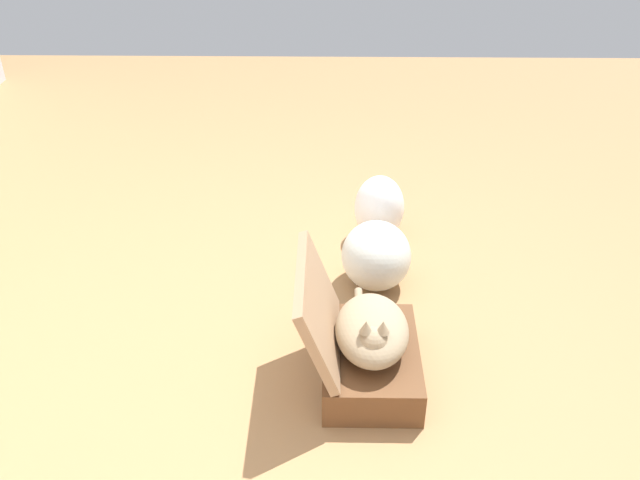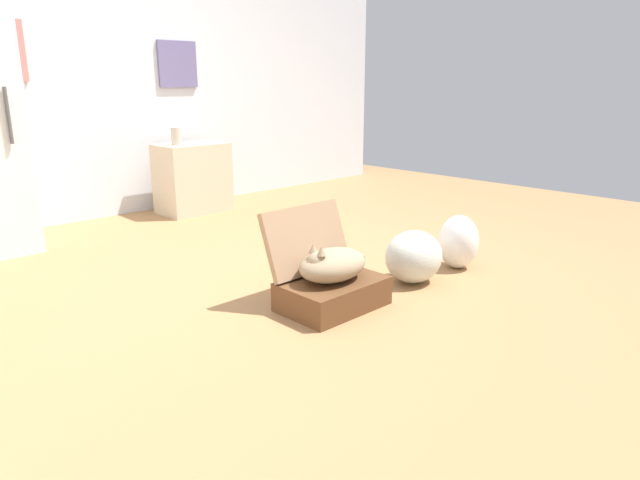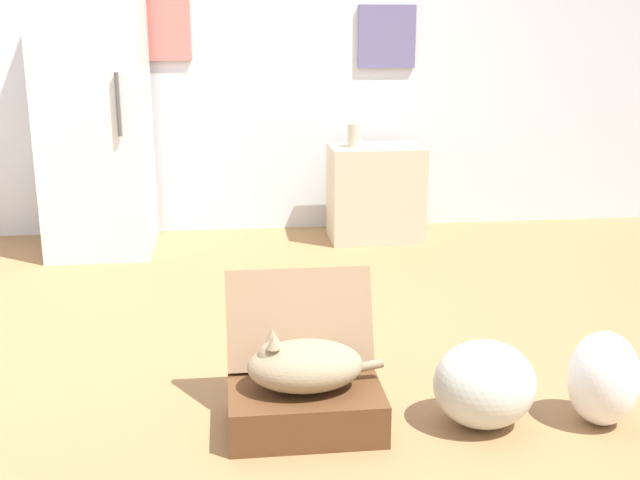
{
  "view_description": "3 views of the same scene",
  "coord_description": "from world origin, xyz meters",
  "px_view_note": "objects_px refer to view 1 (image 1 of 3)",
  "views": [
    {
      "loc": [
        -2.1,
        -0.42,
        1.86
      ],
      "look_at": [
        0.12,
        -0.38,
        0.45
      ],
      "focal_mm": 38.39,
      "sensor_mm": 36.0,
      "label": 1
    },
    {
      "loc": [
        -2.1,
        -2.49,
        1.13
      ],
      "look_at": [
        -0.08,
        -0.41,
        0.31
      ],
      "focal_mm": 31.81,
      "sensor_mm": 36.0,
      "label": 2
    },
    {
      "loc": [
        -0.39,
        -3.0,
        1.34
      ],
      "look_at": [
        -0.04,
        -0.08,
        0.53
      ],
      "focal_mm": 43.95,
      "sensor_mm": 36.0,
      "label": 3
    }
  ],
  "objects_px": {
    "cat": "(372,330)",
    "plastic_bag_white": "(376,256)",
    "plastic_bag_clear": "(379,207)",
    "suitcase_base": "(370,362)"
  },
  "relations": [
    {
      "from": "plastic_bag_clear",
      "to": "plastic_bag_white",
      "type": "bearing_deg",
      "value": 174.92
    },
    {
      "from": "plastic_bag_clear",
      "to": "cat",
      "type": "bearing_deg",
      "value": 175.04
    },
    {
      "from": "suitcase_base",
      "to": "plastic_bag_white",
      "type": "height_order",
      "value": "plastic_bag_white"
    },
    {
      "from": "plastic_bag_white",
      "to": "plastic_bag_clear",
      "type": "bearing_deg",
      "value": -5.08
    },
    {
      "from": "suitcase_base",
      "to": "cat",
      "type": "height_order",
      "value": "cat"
    },
    {
      "from": "plastic_bag_white",
      "to": "cat",
      "type": "bearing_deg",
      "value": 175.12
    },
    {
      "from": "cat",
      "to": "plastic_bag_white",
      "type": "height_order",
      "value": "cat"
    },
    {
      "from": "cat",
      "to": "plastic_bag_white",
      "type": "xyz_separation_m",
      "value": [
        0.62,
        -0.05,
        -0.08
      ]
    },
    {
      "from": "cat",
      "to": "plastic_bag_white",
      "type": "relative_size",
      "value": 1.34
    },
    {
      "from": "cat",
      "to": "plastic_bag_clear",
      "type": "bearing_deg",
      "value": -4.96
    }
  ]
}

